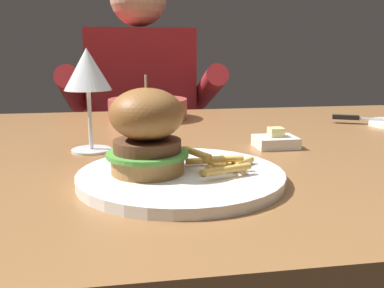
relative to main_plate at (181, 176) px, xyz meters
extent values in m
cube|color=brown|center=(0.05, 0.22, -0.03)|extent=(1.36, 0.93, 0.04)
cylinder|color=brown|center=(0.67, 0.62, -0.40)|extent=(0.06, 0.06, 0.70)
cylinder|color=white|center=(0.00, 0.00, 0.00)|extent=(0.28, 0.28, 0.01)
cylinder|color=#9E6B38|center=(-0.04, 0.00, 0.02)|extent=(0.10, 0.10, 0.02)
cylinder|color=#4C9338|center=(-0.04, 0.00, 0.03)|extent=(0.11, 0.11, 0.01)
cylinder|color=brown|center=(-0.04, 0.00, 0.04)|extent=(0.09, 0.09, 0.02)
ellipsoid|color=brown|center=(-0.04, 0.00, 0.08)|extent=(0.10, 0.10, 0.07)
cylinder|color=#CCB78C|center=(-0.04, 0.00, 0.11)|extent=(0.00, 0.00, 0.05)
cylinder|color=#EABC5B|center=(0.06, 0.00, 0.01)|extent=(0.05, 0.05, 0.01)
cylinder|color=#E0B251|center=(0.04, -0.01, 0.01)|extent=(0.04, 0.04, 0.01)
cylinder|color=gold|center=(0.04, 0.02, 0.01)|extent=(0.05, 0.01, 0.01)
cylinder|color=#EABC5B|center=(0.08, 0.00, 0.01)|extent=(0.05, 0.05, 0.01)
cylinder|color=gold|center=(0.07, 0.00, 0.01)|extent=(0.03, 0.06, 0.01)
cylinder|color=#EABC5B|center=(0.05, 0.01, 0.01)|extent=(0.04, 0.06, 0.01)
cylinder|color=#EABC5B|center=(0.05, -0.01, 0.02)|extent=(0.05, 0.01, 0.01)
cylinder|color=gold|center=(0.05, -0.04, 0.02)|extent=(0.07, 0.03, 0.01)
cylinder|color=gold|center=(0.02, 0.00, 0.03)|extent=(0.03, 0.06, 0.01)
cylinder|color=silver|center=(-0.13, 0.20, -0.01)|extent=(0.07, 0.07, 0.00)
cylinder|color=silver|center=(-0.13, 0.20, 0.05)|extent=(0.01, 0.01, 0.10)
cone|color=silver|center=(-0.13, 0.20, 0.13)|extent=(0.08, 0.08, 0.07)
cube|color=black|center=(0.45, 0.39, 0.01)|extent=(0.06, 0.04, 0.01)
cube|color=white|center=(0.20, 0.17, 0.00)|extent=(0.07, 0.06, 0.02)
cube|color=#F4E58C|center=(0.20, 0.17, 0.02)|extent=(0.03, 0.02, 0.02)
cylinder|color=#B24C42|center=(-0.01, 0.53, 0.02)|extent=(0.20, 0.20, 0.05)
ellipsoid|color=#4C662D|center=(-0.01, 0.53, 0.04)|extent=(0.11, 0.11, 0.02)
cube|color=#282833|center=(-0.01, 0.96, -0.52)|extent=(0.30, 0.22, 0.46)
cube|color=maroon|center=(-0.01, 0.96, -0.03)|extent=(0.36, 0.20, 0.52)
cylinder|color=maroon|center=(-0.23, 0.88, 0.03)|extent=(0.07, 0.34, 0.18)
cylinder|color=maroon|center=(0.21, 0.88, 0.03)|extent=(0.07, 0.34, 0.18)
camera|label=1|loc=(-0.07, -0.54, 0.17)|focal=40.00mm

